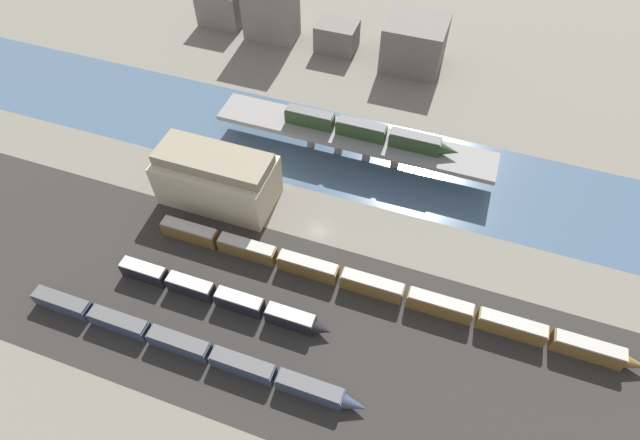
{
  "coord_description": "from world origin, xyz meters",
  "views": [
    {
      "loc": [
        22.76,
        -64.3,
        89.31
      ],
      "look_at": [
        0.0,
        1.01,
        2.86
      ],
      "focal_mm": 28.0,
      "sensor_mm": 36.0,
      "label": 1
    }
  ],
  "objects": [
    {
      "name": "ground_plane",
      "position": [
        0.0,
        0.0,
        0.0
      ],
      "size": [
        400.0,
        400.0,
        0.0
      ],
      "primitive_type": "plane",
      "color": "#666056"
    },
    {
      "name": "railbed_yard",
      "position": [
        0.0,
        -24.0,
        0.0
      ],
      "size": [
        280.0,
        42.0,
        0.01
      ],
      "primitive_type": "cube",
      "color": "#282623",
      "rests_on": "ground"
    },
    {
      "name": "river_water",
      "position": [
        0.0,
        26.02,
        0.0
      ],
      "size": [
        320.0,
        29.69,
        0.01
      ],
      "primitive_type": "cube",
      "color": "#3D5166",
      "rests_on": "ground"
    },
    {
      "name": "bridge",
      "position": [
        0.0,
        26.02,
        6.16
      ],
      "size": [
        69.73,
        9.91,
        7.14
      ],
      "color": "slate",
      "rests_on": "ground"
    },
    {
      "name": "train_on_bridge",
      "position": [
        3.36,
        26.02,
        9.06
      ],
      "size": [
        42.95,
        3.18,
        3.94
      ],
      "color": "#23381E",
      "rests_on": "bridge"
    },
    {
      "name": "train_yard_near",
      "position": [
        -13.84,
        -34.86,
        1.69
      ],
      "size": [
        68.9,
        3.03,
        3.45
      ],
      "color": "#2D384C",
      "rests_on": "ground"
    },
    {
      "name": "train_yard_mid",
      "position": [
        -12.71,
        -23.28,
        1.91
      ],
      "size": [
        45.9,
        2.9,
        3.91
      ],
      "color": "black",
      "rests_on": "ground"
    },
    {
      "name": "train_yard_far",
      "position": [
        16.76,
        -11.01,
        2.01
      ],
      "size": [
        100.48,
        2.87,
        4.07
      ],
      "color": "brown",
      "rests_on": "ground"
    },
    {
      "name": "warehouse_building",
      "position": [
        -25.36,
        2.29,
        6.44
      ],
      "size": [
        26.28,
        13.92,
        13.55
      ],
      "color": "tan",
      "rests_on": "ground"
    },
    {
      "name": "city_block_far_left",
      "position": [
        -59.41,
        73.76,
        5.6
      ],
      "size": [
        14.29,
        11.22,
        11.21
      ],
      "primitive_type": "cube",
      "color": "slate",
      "rests_on": "ground"
    },
    {
      "name": "city_block_left",
      "position": [
        -40.51,
        70.46,
        11.07
      ],
      "size": [
        16.23,
        9.43,
        22.14
      ],
      "primitive_type": "cube",
      "color": "slate",
      "rests_on": "ground"
    },
    {
      "name": "city_block_center",
      "position": [
        -18.71,
        70.6,
        4.21
      ],
      "size": [
        12.37,
        9.39,
        8.43
      ],
      "primitive_type": "cube",
      "color": "#605B56",
      "rests_on": "ground"
    },
    {
      "name": "city_block_right",
      "position": [
        5.5,
        69.99,
        6.98
      ],
      "size": [
        17.26,
        15.91,
        13.95
      ],
      "primitive_type": "cube",
      "color": "#605B56",
      "rests_on": "ground"
    }
  ]
}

